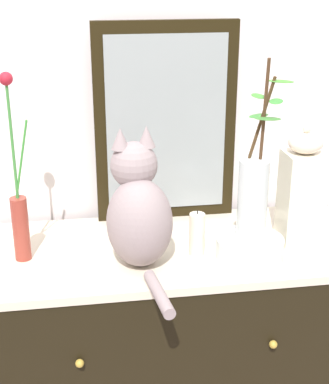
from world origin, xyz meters
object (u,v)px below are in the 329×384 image
sideboard (165,370)px  candle_pillar (197,234)px  mirror_leaning (166,124)px  vase_slim_green (19,212)px  bowl_porcelain (250,248)px  vase_glass_clear (253,194)px  cat_sitting (139,211)px  jar_lidded_porcelain (301,190)px

sideboard → candle_pillar: candle_pillar is taller
mirror_leaning → vase_slim_green: size_ratio=1.19×
mirror_leaning → bowl_porcelain: (0.20, -0.34, -0.29)m
bowl_porcelain → sideboard: bearing=155.6°
vase_glass_clear → candle_pillar: (-0.15, 0.04, -0.13)m
cat_sitting → candle_pillar: bearing=6.3°
vase_slim_green → jar_lidded_porcelain: vase_slim_green is taller
sideboard → vase_slim_green: bearing=-178.5°
candle_pillar → jar_lidded_porcelain: bearing=7.7°
cat_sitting → vase_glass_clear: 0.33m
bowl_porcelain → jar_lidded_porcelain: bearing=26.3°
mirror_leaning → jar_lidded_porcelain: 0.48m
candle_pillar → mirror_leaning: bearing=99.2°
cat_sitting → vase_slim_green: (-0.33, 0.07, -0.01)m
vase_slim_green → jar_lidded_porcelain: size_ratio=1.47×
sideboard → vase_glass_clear: (0.24, -0.11, 0.66)m
jar_lidded_porcelain → vase_slim_green: bearing=179.5°
cat_sitting → candle_pillar: size_ratio=2.99×
vase_slim_green → jar_lidded_porcelain: (0.84, -0.01, 0.02)m
sideboard → cat_sitting: 0.63m
candle_pillar → vase_glass_clear: bearing=-16.1°
sideboard → mirror_leaning: 0.82m
mirror_leaning → cat_sitting: (-0.13, -0.31, -0.16)m
candle_pillar → bowl_porcelain: bearing=-16.6°
vase_slim_green → jar_lidded_porcelain: bearing=-0.5°
jar_lidded_porcelain → bowl_porcelain: bearing=-153.7°
mirror_leaning → candle_pillar: size_ratio=4.55×
vase_slim_green → sideboard: bearing=1.5°
sideboard → bowl_porcelain: bearing=-24.4°
candle_pillar → vase_slim_green: bearing=174.2°
cat_sitting → bowl_porcelain: cat_sitting is taller
sideboard → bowl_porcelain: bowl_porcelain is taller
vase_slim_green → candle_pillar: (0.51, -0.05, -0.08)m
vase_glass_clear → candle_pillar: 0.21m
sideboard → mirror_leaning: (0.04, 0.23, 0.79)m
mirror_leaning → vase_glass_clear: 0.41m
mirror_leaning → cat_sitting: 0.37m
sideboard → vase_glass_clear: vase_glass_clear is taller
mirror_leaning → candle_pillar: (0.05, -0.29, -0.26)m
mirror_leaning → sideboard: bearing=-99.9°
vase_slim_green → bowl_porcelain: vase_slim_green is taller
vase_glass_clear → candle_pillar: vase_glass_clear is taller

